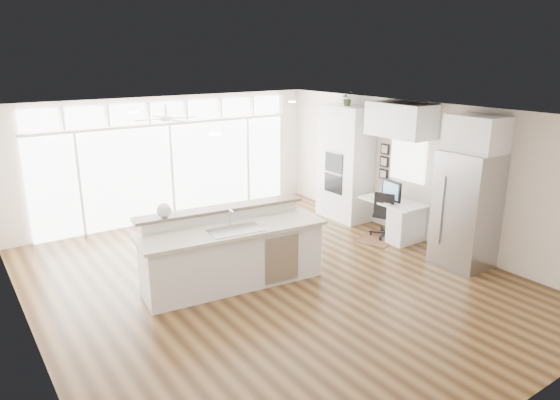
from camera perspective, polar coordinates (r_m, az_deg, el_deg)
floor at (r=8.26m, az=-0.99°, el=-9.22°), size 7.00×8.00×0.02m
ceiling at (r=7.50m, az=-1.09°, el=9.81°), size 7.00×8.00×0.02m
wall_back at (r=11.22m, az=-12.53°, el=4.63°), size 7.00×0.04×2.70m
wall_front at (r=5.18m, az=24.92°, el=-10.49°), size 7.00×0.04×2.70m
wall_left at (r=6.60m, az=-27.26°, el=-5.04°), size 0.04×8.00×2.70m
wall_right at (r=10.08m, az=15.75°, el=3.10°), size 0.04×8.00×2.70m
glass_wall at (r=11.23m, az=-12.31°, el=3.09°), size 5.80×0.06×2.08m
transom_row at (r=11.01m, az=-12.74°, el=9.84°), size 5.90×0.06×0.40m
desk_window at (r=10.19m, az=14.40°, el=4.50°), size 0.04×0.85×0.85m
ceiling_fan at (r=9.76m, az=-12.91°, el=9.63°), size 1.16×1.16×0.32m
recessed_lights at (r=7.67m, az=-1.93°, el=9.80°), size 3.40×3.00×0.02m
oven_cabinet at (r=11.07m, az=7.46°, el=4.21°), size 0.64×1.20×2.50m
desk_nook at (r=10.25m, az=12.73°, el=-2.10°), size 0.72×1.30×0.76m
upper_cabinets at (r=9.85m, az=13.61°, el=8.88°), size 0.64×1.30×0.64m
refrigerator at (r=9.08m, az=20.52°, el=-1.04°), size 0.76×0.90×2.00m
fridge_cabinet at (r=8.86m, az=21.58°, el=7.08°), size 0.64×0.90×0.60m
framed_photos at (r=10.63m, az=11.84°, el=4.31°), size 0.06×0.22×0.80m
kitchen_island at (r=7.90m, az=-5.32°, el=-5.78°), size 3.06×1.44×1.17m
rug at (r=10.22m, az=11.18°, el=-4.29°), size 1.09×0.93×0.01m
office_chair at (r=10.20m, az=12.13°, el=-1.59°), size 0.63×0.61×0.95m
fishbowl at (r=7.74m, az=-13.11°, el=-1.14°), size 0.24×0.24×0.23m
monitor at (r=10.02m, az=12.63°, el=1.09°), size 0.16×0.54×0.45m
keyboard at (r=9.96m, az=11.89°, el=-0.25°), size 0.16×0.33×0.02m
potted_plant at (r=10.87m, az=7.72°, el=11.27°), size 0.28×0.31×0.24m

